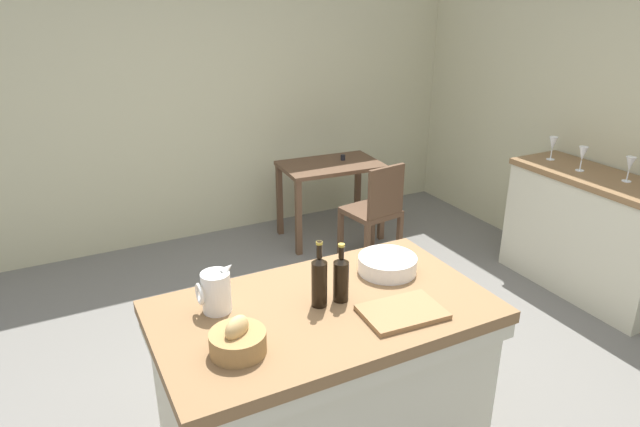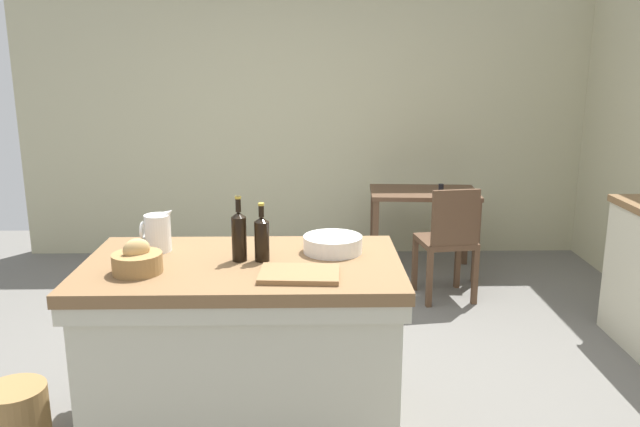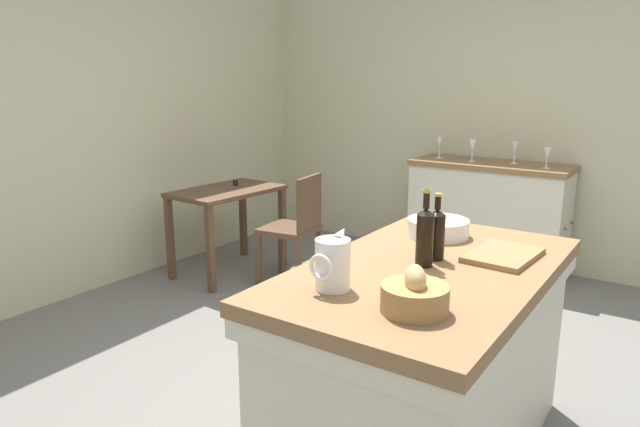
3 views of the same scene
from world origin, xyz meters
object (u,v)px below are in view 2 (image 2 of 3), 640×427
wash_bowl (333,244)px  wicker_hamper (17,415)px  cutting_board (299,274)px  wooden_chair (448,239)px  bread_basket (137,261)px  wine_bottle_amber (239,235)px  wine_bottle_dark (262,238)px  island_table (245,339)px  writing_desk (423,204)px  pitcher (158,232)px

wash_bowl → wicker_hamper: 1.75m
wicker_hamper → cutting_board: bearing=-3.8°
wooden_chair → bread_basket: size_ratio=3.93×
wine_bottle_amber → wine_bottle_dark: bearing=-2.2°
island_table → wine_bottle_amber: (-0.01, 0.02, 0.53)m
writing_desk → cutting_board: 2.81m
cutting_board → wine_bottle_dark: (-0.18, 0.23, 0.10)m
wooden_chair → cutting_board: cutting_board is taller
cutting_board → wine_bottle_dark: 0.31m
bread_basket → cutting_board: 0.74m
writing_desk → wicker_hamper: bearing=-133.9°
writing_desk → wash_bowl: bearing=-111.2°
pitcher → bread_basket: size_ratio=1.01×
bread_basket → wicker_hamper: bearing=178.0°
wine_bottle_amber → cutting_board: bearing=-39.2°
wine_bottle_dark → wicker_hamper: bearing=-173.3°
pitcher → wicker_hamper: pitcher is taller
wooden_chair → wash_bowl: 1.89m
island_table → wine_bottle_amber: bearing=127.7°
bread_basket → cutting_board: bearing=-5.3°
bread_basket → island_table: bearing=18.1°
writing_desk → bread_basket: (-1.77, -2.53, 0.33)m
wash_bowl → island_table: bearing=-161.4°
pitcher → wine_bottle_amber: (0.43, -0.17, 0.03)m
island_table → writing_desk: island_table is taller
bread_basket → wine_bottle_dark: 0.58m
wine_bottle_amber → wooden_chair: bearing=50.6°
wooden_chair → cutting_board: (-1.11, -1.94, 0.41)m
wine_bottle_dark → wine_bottle_amber: size_ratio=0.90×
wine_bottle_dark → wine_bottle_amber: 0.11m
cutting_board → wicker_hamper: size_ratio=1.17×
island_table → wicker_hamper: size_ratio=5.01×
writing_desk → wash_bowl: wash_bowl is taller
pitcher → wine_bottle_amber: wine_bottle_amber is taller
bread_basket → wine_bottle_amber: bearing=20.6°
wine_bottle_dark → wicker_hamper: (-1.20, -0.14, -0.85)m
island_table → pitcher: size_ratio=6.64×
island_table → wash_bowl: wash_bowl is taller
bread_basket → wine_bottle_amber: wine_bottle_amber is taller
wine_bottle_amber → island_table: bearing=-52.3°
wine_bottle_amber → wicker_hamper: wine_bottle_amber is taller
island_table → wine_bottle_amber: size_ratio=4.80×
pitcher → bread_basket: (-0.02, -0.34, -0.04)m
writing_desk → wooden_chair: 0.67m
wine_bottle_dark → island_table: bearing=-172.1°
pitcher → wine_bottle_amber: size_ratio=0.72×
island_table → wine_bottle_amber: 0.54m
island_table → wash_bowl: 0.65m
pitcher → cutting_board: size_ratio=0.64×
writing_desk → cutting_board: cutting_board is taller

